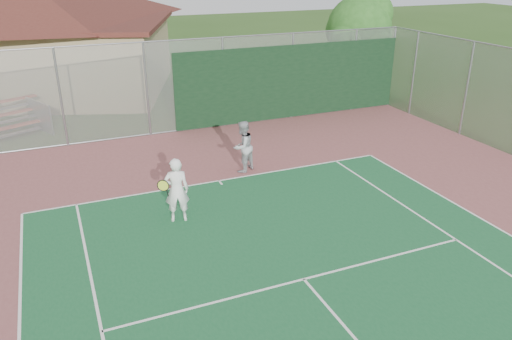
{
  "coord_description": "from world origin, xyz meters",
  "views": [
    {
      "loc": [
        -4.32,
        -1.26,
        6.21
      ],
      "look_at": [
        0.06,
        9.13,
        1.44
      ],
      "focal_mm": 35.0,
      "sensor_mm": 36.0,
      "label": 1
    }
  ],
  "objects_px": {
    "tree": "(361,30)",
    "player_white_front": "(176,191)",
    "clubhouse": "(19,26)",
    "player_grey_back": "(243,147)"
  },
  "relations": [
    {
      "from": "tree",
      "to": "player_white_front",
      "type": "height_order",
      "value": "tree"
    },
    {
      "from": "clubhouse",
      "to": "player_white_front",
      "type": "bearing_deg",
      "value": -58.57
    },
    {
      "from": "clubhouse",
      "to": "tree",
      "type": "bearing_deg",
      "value": -8.28
    },
    {
      "from": "tree",
      "to": "player_grey_back",
      "type": "bearing_deg",
      "value": -142.87
    },
    {
      "from": "tree",
      "to": "player_white_front",
      "type": "relative_size",
      "value": 2.86
    },
    {
      "from": "clubhouse",
      "to": "player_white_front",
      "type": "distance_m",
      "value": 16.9
    },
    {
      "from": "tree",
      "to": "player_white_front",
      "type": "bearing_deg",
      "value": -141.83
    },
    {
      "from": "clubhouse",
      "to": "player_grey_back",
      "type": "height_order",
      "value": "clubhouse"
    },
    {
      "from": "player_white_front",
      "to": "player_grey_back",
      "type": "bearing_deg",
      "value": -127.67
    },
    {
      "from": "clubhouse",
      "to": "player_grey_back",
      "type": "bearing_deg",
      "value": -46.64
    }
  ]
}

